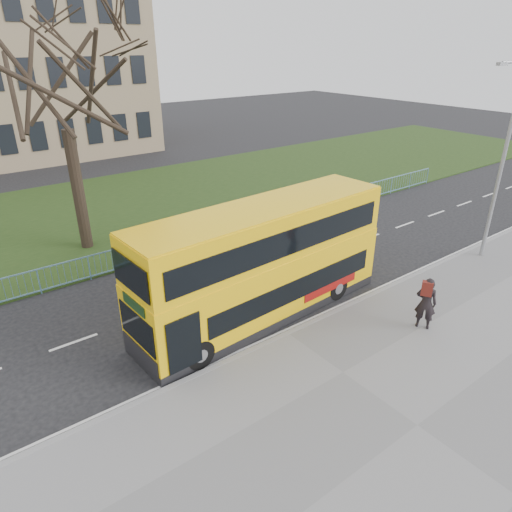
{
  "coord_description": "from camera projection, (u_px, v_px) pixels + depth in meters",
  "views": [
    {
      "loc": [
        -8.7,
        -11.28,
        9.2
      ],
      "look_at": [
        0.57,
        1.0,
        1.92
      ],
      "focal_mm": 32.0,
      "sensor_mm": 36.0,
      "label": 1
    }
  ],
  "objects": [
    {
      "name": "street_lamp",
      "position": [
        502.0,
        157.0,
        19.31
      ],
      "size": [
        1.77,
        0.4,
        8.39
      ],
      "rotation": [
        0.0,
        0.0,
        -0.13
      ],
      "color": "#92959A",
      "rests_on": "pavement"
    },
    {
      "name": "bare_tree",
      "position": [
        63.0,
        104.0,
        19.51
      ],
      "size": [
        9.34,
        9.34,
        13.34
      ],
      "primitive_type": null,
      "color": "black",
      "rests_on": "grass_verge"
    },
    {
      "name": "kerb",
      "position": [
        287.0,
        334.0,
        15.67
      ],
      "size": [
        80.0,
        0.2,
        0.14
      ],
      "primitive_type": "cube",
      "color": "gray",
      "rests_on": "ground"
    },
    {
      "name": "pedestrian",
      "position": [
        426.0,
        303.0,
        15.58
      ],
      "size": [
        0.75,
        0.84,
        1.92
      ],
      "primitive_type": "imported",
      "rotation": [
        0.0,
        0.0,
        2.11
      ],
      "color": "black",
      "rests_on": "pavement"
    },
    {
      "name": "guard_railing",
      "position": [
        174.0,
        245.0,
        21.34
      ],
      "size": [
        40.0,
        0.12,
        1.1
      ],
      "primitive_type": null,
      "color": "#6B9FBF",
      "rests_on": "ground"
    },
    {
      "name": "pavement",
      "position": [
        417.0,
        427.0,
        11.92
      ],
      "size": [
        80.0,
        10.5,
        0.12
      ],
      "primitive_type": "cube",
      "color": "slate",
      "rests_on": "ground"
    },
    {
      "name": "ground",
      "position": [
        260.0,
        316.0,
        16.81
      ],
      "size": [
        120.0,
        120.0,
        0.0
      ],
      "primitive_type": "plane",
      "color": "black",
      "rests_on": "ground"
    },
    {
      "name": "grass_verge",
      "position": [
        114.0,
        211.0,
        27.11
      ],
      "size": [
        80.0,
        15.4,
        0.08
      ],
      "primitive_type": "cube",
      "color": "#1D3413",
      "rests_on": "ground"
    },
    {
      "name": "yellow_bus",
      "position": [
        264.0,
        260.0,
        16.04
      ],
      "size": [
        10.02,
        2.94,
        4.15
      ],
      "rotation": [
        0.0,
        0.0,
        0.06
      ],
      "color": "yellow",
      "rests_on": "ground"
    }
  ]
}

